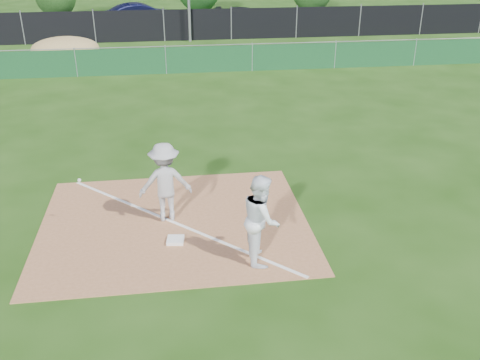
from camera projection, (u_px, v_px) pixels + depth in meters
name	position (u px, v px, depth m)	size (l,w,h in m)	color
ground	(168.00, 106.00, 20.20)	(90.00, 90.00, 0.00)	#1B3F0D
infield_dirt	(175.00, 223.00, 12.13)	(6.00, 5.00, 0.02)	#9C633E
foul_line	(175.00, 223.00, 12.12)	(0.08, 7.00, 0.01)	white
green_fence	(166.00, 61.00, 24.42)	(44.00, 0.05, 1.20)	#103D1D
dirt_mound	(65.00, 49.00, 26.95)	(3.38, 2.60, 1.17)	#9C814B
black_fence	(164.00, 26.00, 31.47)	(46.00, 0.04, 1.80)	black
parking_lot	(164.00, 27.00, 36.33)	(46.00, 9.00, 0.01)	black
first_base	(175.00, 240.00, 11.39)	(0.35, 0.35, 0.07)	white
play_at_first	(165.00, 182.00, 11.93)	(2.50, 0.77, 1.85)	#B1B1B3
runner	(261.00, 219.00, 10.46)	(0.90, 0.70, 1.85)	white
car_left	(42.00, 22.00, 34.13)	(1.58, 3.92, 1.34)	#B9BBC1
car_mid	(142.00, 16.00, 35.31)	(1.73, 4.97, 1.64)	black
car_right	(246.00, 17.00, 36.50)	(1.70, 4.18, 1.21)	black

